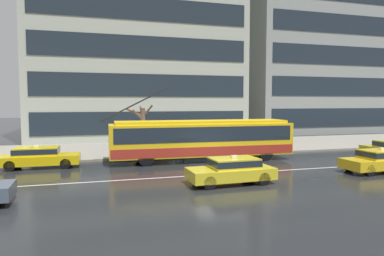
% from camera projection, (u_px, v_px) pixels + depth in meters
% --- Properties ---
extents(ground_plane, '(160.00, 160.00, 0.00)m').
position_uv_depth(ground_plane, '(217.00, 170.00, 20.25)').
color(ground_plane, '#232628').
extents(sidewalk_slab, '(80.00, 10.00, 0.14)m').
position_uv_depth(sidewalk_slab, '(178.00, 147.00, 29.81)').
color(sidewalk_slab, gray).
rests_on(sidewalk_slab, ground_plane).
extents(lane_centre_line, '(72.00, 0.14, 0.01)m').
position_uv_depth(lane_centre_line, '(225.00, 174.00, 19.10)').
color(lane_centre_line, silver).
rests_on(lane_centre_line, ground_plane).
extents(trolleybus, '(13.02, 2.85, 4.91)m').
position_uv_depth(trolleybus, '(202.00, 138.00, 23.42)').
color(trolleybus, yellow).
rests_on(trolleybus, ground_plane).
extents(taxi_oncoming_far, '(4.32, 1.86, 1.39)m').
position_uv_depth(taxi_oncoming_far, '(380.00, 160.00, 19.64)').
color(taxi_oncoming_far, yellow).
rests_on(taxi_oncoming_far, ground_plane).
extents(taxi_queued_behind_bus, '(4.65, 1.91, 1.39)m').
position_uv_depth(taxi_queued_behind_bus, '(39.00, 156.00, 20.90)').
color(taxi_queued_behind_bus, yellow).
rests_on(taxi_queued_behind_bus, ground_plane).
extents(taxi_oncoming_near, '(4.27, 1.88, 1.39)m').
position_uv_depth(taxi_oncoming_near, '(232.00, 169.00, 16.80)').
color(taxi_oncoming_near, yellow).
rests_on(taxi_oncoming_near, ground_plane).
extents(bus_shelter, '(3.74, 1.53, 2.46)m').
position_uv_depth(bus_shelter, '(153.00, 130.00, 25.65)').
color(bus_shelter, gray).
rests_on(bus_shelter, sidewalk_slab).
extents(pedestrian_at_shelter, '(1.27, 1.27, 1.98)m').
position_uv_depth(pedestrian_at_shelter, '(184.00, 132.00, 26.33)').
color(pedestrian_at_shelter, black).
rests_on(pedestrian_at_shelter, sidewalk_slab).
extents(pedestrian_approaching_curb, '(0.43, 0.43, 1.64)m').
position_uv_depth(pedestrian_approaching_curb, '(209.00, 140.00, 26.16)').
color(pedestrian_approaching_curb, '#515048').
rests_on(pedestrian_approaching_curb, sidewalk_slab).
extents(pedestrian_walking_past, '(0.42, 0.42, 1.67)m').
position_uv_depth(pedestrian_walking_past, '(208.00, 138.00, 27.64)').
color(pedestrian_walking_past, '#4B5347').
rests_on(pedestrian_walking_past, sidewalk_slab).
extents(pedestrian_waiting_by_pole, '(1.17, 1.17, 1.99)m').
position_uv_depth(pedestrian_waiting_by_pole, '(248.00, 131.00, 26.81)').
color(pedestrian_waiting_by_pole, black).
rests_on(pedestrian_waiting_by_pole, sidewalk_slab).
extents(street_tree_bare, '(1.99, 1.73, 3.67)m').
position_uv_depth(street_tree_bare, '(142.00, 127.00, 25.66)').
color(street_tree_bare, brown).
rests_on(street_tree_bare, sidewalk_slab).
extents(office_tower_corner_left, '(22.46, 14.11, 29.62)m').
position_uv_depth(office_tower_corner_left, '(135.00, 8.00, 39.23)').
color(office_tower_corner_left, '#AEB5A6').
rests_on(office_tower_corner_left, ground_plane).
extents(office_tower_corner_right, '(27.90, 11.05, 27.31)m').
position_uv_depth(office_tower_corner_right, '(337.00, 33.00, 48.08)').
color(office_tower_corner_right, gray).
rests_on(office_tower_corner_right, ground_plane).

